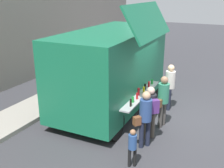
{
  "coord_description": "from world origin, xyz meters",
  "views": [
    {
      "loc": [
        -9.19,
        -2.46,
        4.42
      ],
      "look_at": [
        -1.22,
        1.6,
        1.3
      ],
      "focal_mm": 43.47,
      "sensor_mm": 36.0,
      "label": 1
    }
  ],
  "objects_px": {
    "food_truck_main": "(113,67)",
    "child_near_queue": "(132,145)",
    "customer_mid_with_backpack": "(151,108)",
    "customer_front_ordering": "(163,97)",
    "trash_bin": "(109,65)",
    "customer_rear_waiting": "(145,115)",
    "customer_extra_browsing": "(170,83)"
  },
  "relations": [
    {
      "from": "child_near_queue",
      "to": "food_truck_main",
      "type": "bearing_deg",
      "value": -0.31
    },
    {
      "from": "customer_extra_browsing",
      "to": "child_near_queue",
      "type": "distance_m",
      "value": 4.05
    },
    {
      "from": "trash_bin",
      "to": "customer_mid_with_backpack",
      "type": "xyz_separation_m",
      "value": [
        -5.72,
        -4.4,
        0.59
      ]
    },
    {
      "from": "trash_bin",
      "to": "child_near_queue",
      "type": "xyz_separation_m",
      "value": [
        -7.29,
        -4.48,
        0.2
      ]
    },
    {
      "from": "food_truck_main",
      "to": "customer_rear_waiting",
      "type": "relative_size",
      "value": 3.26
    },
    {
      "from": "customer_rear_waiting",
      "to": "child_near_queue",
      "type": "xyz_separation_m",
      "value": [
        -1.04,
        -0.06,
        -0.39
      ]
    },
    {
      "from": "customer_front_ordering",
      "to": "food_truck_main",
      "type": "bearing_deg",
      "value": -4.43
    },
    {
      "from": "customer_rear_waiting",
      "to": "child_near_queue",
      "type": "bearing_deg",
      "value": 129.23
    },
    {
      "from": "customer_mid_with_backpack",
      "to": "customer_rear_waiting",
      "type": "xyz_separation_m",
      "value": [
        -0.53,
        -0.02,
        -0.01
      ]
    },
    {
      "from": "customer_front_ordering",
      "to": "customer_mid_with_backpack",
      "type": "xyz_separation_m",
      "value": [
        -0.95,
        0.1,
        -0.01
      ]
    },
    {
      "from": "food_truck_main",
      "to": "customer_front_ordering",
      "type": "bearing_deg",
      "value": -107.46
    },
    {
      "from": "food_truck_main",
      "to": "customer_rear_waiting",
      "type": "xyz_separation_m",
      "value": [
        -2.09,
        -2.1,
        -0.61
      ]
    },
    {
      "from": "trash_bin",
      "to": "customer_extra_browsing",
      "type": "xyz_separation_m",
      "value": [
        -3.26,
        -4.31,
        0.61
      ]
    },
    {
      "from": "trash_bin",
      "to": "customer_mid_with_backpack",
      "type": "bearing_deg",
      "value": -142.42
    },
    {
      "from": "customer_extra_browsing",
      "to": "customer_front_ordering",
      "type": "bearing_deg",
      "value": 85.98
    },
    {
      "from": "food_truck_main",
      "to": "customer_mid_with_backpack",
      "type": "height_order",
      "value": "food_truck_main"
    },
    {
      "from": "trash_bin",
      "to": "customer_rear_waiting",
      "type": "bearing_deg",
      "value": -144.74
    },
    {
      "from": "customer_rear_waiting",
      "to": "customer_front_ordering",
      "type": "bearing_deg",
      "value": -57.21
    },
    {
      "from": "trash_bin",
      "to": "food_truck_main",
      "type": "bearing_deg",
      "value": -150.81
    },
    {
      "from": "food_truck_main",
      "to": "customer_mid_with_backpack",
      "type": "xyz_separation_m",
      "value": [
        -1.56,
        -2.08,
        -0.61
      ]
    },
    {
      "from": "child_near_queue",
      "to": "customer_front_ordering",
      "type": "bearing_deg",
      "value": -35.24
    },
    {
      "from": "food_truck_main",
      "to": "customer_extra_browsing",
      "type": "relative_size",
      "value": 3.2
    },
    {
      "from": "customer_rear_waiting",
      "to": "child_near_queue",
      "type": "distance_m",
      "value": 1.11
    },
    {
      "from": "customer_front_ordering",
      "to": "customer_mid_with_backpack",
      "type": "distance_m",
      "value": 0.95
    },
    {
      "from": "customer_front_ordering",
      "to": "customer_extra_browsing",
      "type": "bearing_deg",
      "value": -71.63
    },
    {
      "from": "customer_mid_with_backpack",
      "to": "customer_rear_waiting",
      "type": "distance_m",
      "value": 0.53
    },
    {
      "from": "food_truck_main",
      "to": "trash_bin",
      "type": "height_order",
      "value": "food_truck_main"
    },
    {
      "from": "food_truck_main",
      "to": "customer_front_ordering",
      "type": "height_order",
      "value": "food_truck_main"
    },
    {
      "from": "customer_rear_waiting",
      "to": "food_truck_main",
      "type": "bearing_deg",
      "value": -9.11
    },
    {
      "from": "trash_bin",
      "to": "customer_front_ordering",
      "type": "relative_size",
      "value": 0.51
    },
    {
      "from": "food_truck_main",
      "to": "child_near_queue",
      "type": "bearing_deg",
      "value": -147.04
    },
    {
      "from": "customer_mid_with_backpack",
      "to": "customer_extra_browsing",
      "type": "xyz_separation_m",
      "value": [
        2.46,
        0.09,
        0.02
      ]
    }
  ]
}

